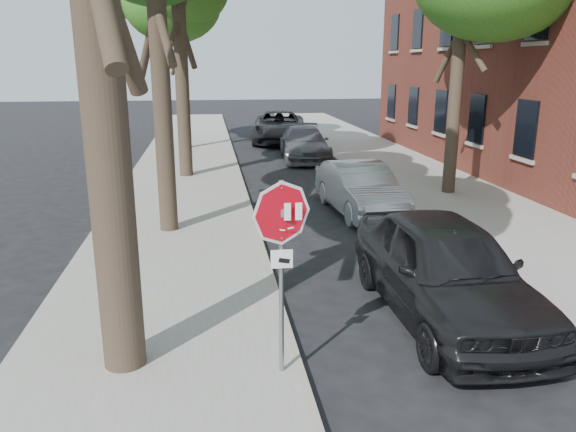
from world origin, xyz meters
name	(u,v)px	position (x,y,z in m)	size (l,w,h in m)	color
ground	(332,374)	(0.00, 0.00, 0.00)	(120.00, 120.00, 0.00)	black
sidewalk_left	(182,188)	(-2.50, 12.00, 0.06)	(4.00, 55.00, 0.12)	gray
sidewalk_right	(425,181)	(6.00, 12.00, 0.06)	(4.00, 55.00, 0.12)	gray
curb_left	(243,186)	(-0.45, 12.00, 0.07)	(0.12, 55.00, 0.13)	#9E9384
curb_right	(369,183)	(3.95, 12.00, 0.07)	(0.12, 55.00, 0.13)	#9E9384
stop_sign	(282,241)	(-0.70, -0.03, 1.95)	(0.76, 0.34, 2.61)	gray
car_a	(445,268)	(2.21, 1.54, 0.85)	(2.00, 4.98, 1.70)	black
car_b	(360,189)	(2.60, 8.25, 0.71)	(1.50, 4.30, 1.42)	#9DA1A4
car_c	(304,144)	(2.60, 17.48, 0.71)	(1.98, 4.88, 1.41)	#525257
car_d	(279,127)	(2.21, 23.17, 0.82)	(2.72, 5.90, 1.64)	black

